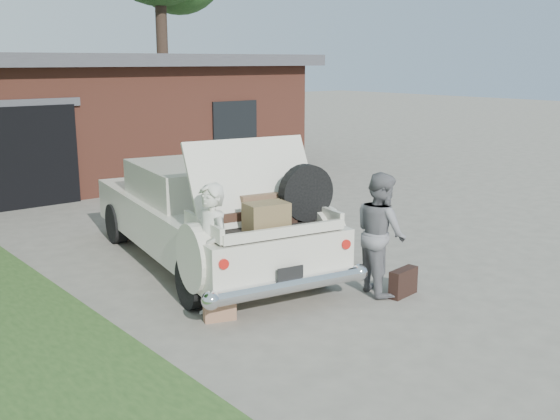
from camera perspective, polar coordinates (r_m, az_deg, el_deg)
ground at (r=9.01m, az=2.44°, el=-7.49°), size 90.00×90.00×0.00m
house at (r=19.01m, az=-19.01°, el=7.77°), size 12.80×7.80×3.30m
sedan at (r=10.32m, az=-6.45°, el=-0.30°), size 3.02×5.70×2.12m
woman_left at (r=8.08m, az=-6.00°, el=-3.63°), size 0.44×0.64×1.70m
woman_right at (r=9.04m, az=8.75°, el=-2.00°), size 0.87×0.98×1.68m
suitcase_left at (r=8.18m, az=-5.28°, el=-8.56°), size 0.42×0.25×0.31m
suitcase_right at (r=9.12m, az=10.68°, el=-6.21°), size 0.51×0.22×0.38m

